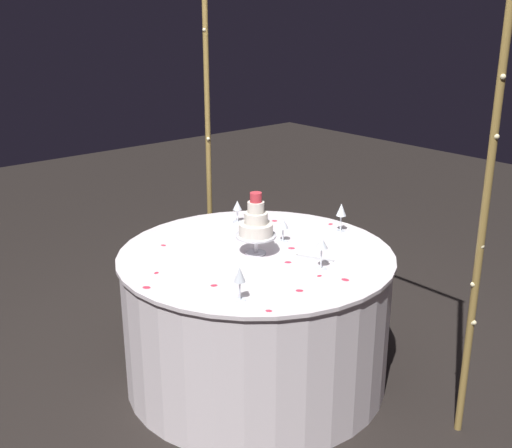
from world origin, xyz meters
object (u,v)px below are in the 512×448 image
Objects in this scene: tiered_cake at (256,224)px; wine_glass_2 at (283,225)px; decorative_arch at (320,105)px; cake_knife at (304,257)px; wine_glass_3 at (252,212)px; wine_glass_5 at (341,211)px; wine_glass_4 at (322,245)px; wine_glass_1 at (237,207)px; wine_glass_6 at (240,277)px; main_table at (256,316)px; wine_glass_0 at (263,216)px.

tiered_cake reaches higher than wine_glass_2.
decorative_arch is 8.45× the size of cake_knife.
wine_glass_3 is 0.91× the size of wine_glass_5.
decorative_arch reaches higher than wine_glass_4.
wine_glass_1 is at bearing 168.42° from wine_glass_3.
decorative_arch reaches higher than wine_glass_6.
wine_glass_6 is (0.39, -0.43, 0.50)m from main_table.
cake_knife is at bearing -55.77° from decorative_arch.
wine_glass_6 is at bearing -72.93° from cake_knife.
cake_knife is (0.25, -0.08, -0.09)m from wine_glass_2.
wine_glass_5 is at bearing 33.75° from wine_glass_1.
wine_glass_3 is 0.96× the size of wine_glass_6.
decorative_arch is at bearing 90.76° from tiered_cake.
wine_glass_0 is at bearing -7.97° from wine_glass_3.
tiered_cake reaches higher than wine_glass_3.
main_table is at bearing 135.19° from tiered_cake.
wine_glass_6 is (0.56, -0.63, -0.01)m from wine_glass_0.
wine_glass_4 is (0.55, -0.09, 0.00)m from wine_glass_0.
tiered_cake reaches higher than wine_glass_6.
wine_glass_0 is 0.55m from wine_glass_4.
wine_glass_2 is at bearing 13.35° from wine_glass_0.
decorative_arch is 16.99× the size of wine_glass_1.
wine_glass_4 reaches higher than cake_knife.
wine_glass_4 is at bearing -43.06° from decorative_arch.
wine_glass_5 is at bearing 47.81° from wine_glass_3.
tiered_cake is at bearing -162.87° from wine_glass_4.
wine_glass_6 reaches higher than cake_knife.
wine_glass_1 is at bearing -155.85° from decorative_arch.
decorative_arch is 17.25× the size of wine_glass_2.
wine_glass_3 is 0.68m from wine_glass_4.
decorative_arch is at bearing -113.47° from wine_glass_5.
wine_glass_3 reaches higher than cake_knife.
wine_glass_3 is at bearing -139.82° from decorative_arch.
wine_glass_2 is (-0.04, -0.23, -0.65)m from decorative_arch.
wine_glass_0 is 0.61× the size of cake_knife.
cake_knife is (0.21, 0.15, 0.39)m from main_table.
wine_glass_4 is 1.02× the size of wine_glass_6.
wine_glass_4 is 0.59m from wine_glass_5.
cake_knife is at bearing -8.49° from wine_glass_1.
main_table is at bearing -96.04° from wine_glass_5.
wine_glass_3 is (-0.30, 0.22, -0.05)m from tiered_cake.
wine_glass_1 is at bearing 169.88° from wine_glass_0.
wine_glass_1 is 0.18m from wine_glass_3.
tiered_cake is 2.05× the size of wine_glass_4.
decorative_arch is 14.26× the size of wine_glass_6.
wine_glass_6 is (0.33, -1.04, -0.01)m from wine_glass_5.
wine_glass_3 is at bearing 172.03° from wine_glass_0.
wine_glass_5 reaches higher than wine_glass_0.
main_table is 0.55m from tiered_cake.
decorative_arch is 1.22m from main_table.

